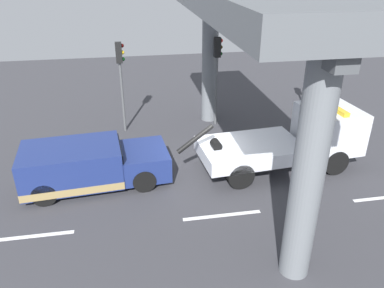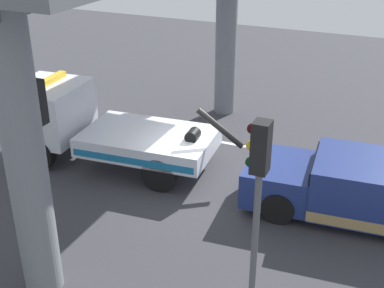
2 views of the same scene
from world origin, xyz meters
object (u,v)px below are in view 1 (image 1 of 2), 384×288
object	(u,v)px
towed_van_green	(89,166)
traffic_light_far	(217,63)
traffic_light_near	(121,68)
tow_truck_white	(296,138)
traffic_light_mid	(316,61)

from	to	relation	value
towed_van_green	traffic_light_far	size ratio (longest dim) A/B	1.25
towed_van_green	traffic_light_far	world-z (taller)	traffic_light_far
traffic_light_near	towed_van_green	bearing A→B (deg)	-106.15
tow_truck_white	traffic_light_far	size ratio (longest dim) A/B	1.70
traffic_light_far	traffic_light_mid	size ratio (longest dim) A/B	1.05
tow_truck_white	traffic_light_near	distance (m)	8.30
tow_truck_white	traffic_light_near	bearing A→B (deg)	145.17
traffic_light_mid	traffic_light_near	bearing A→B (deg)	-180.00
towed_van_green	traffic_light_mid	xyz separation A→B (m)	(10.86, 4.69, 2.22)
traffic_light_far	traffic_light_mid	world-z (taller)	traffic_light_far
towed_van_green	traffic_light_far	bearing A→B (deg)	38.67
tow_truck_white	traffic_light_mid	size ratio (longest dim) A/B	1.79
traffic_light_near	traffic_light_mid	size ratio (longest dim) A/B	1.03
traffic_light_far	towed_van_green	bearing A→B (deg)	-141.33
traffic_light_near	traffic_light_far	distance (m)	4.50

